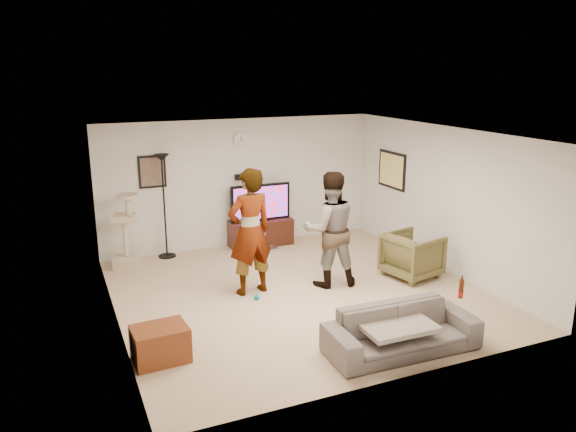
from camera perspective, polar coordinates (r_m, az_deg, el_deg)
name	(u,v)px	position (r m, az deg, el deg)	size (l,w,h in m)	color
floor	(298,293)	(8.89, 1.06, -7.89)	(5.50, 5.50, 0.02)	tan
ceiling	(299,133)	(8.24, 1.14, 8.46)	(5.50, 5.50, 0.02)	white
wall_back	(241,183)	(10.97, -4.87, 3.40)	(5.50, 0.04, 2.50)	silver
wall_front	(403,277)	(6.21, 11.73, -6.10)	(5.50, 0.04, 2.50)	silver
wall_left	(111,238)	(7.80, -17.65, -2.11)	(0.04, 5.50, 2.50)	silver
wall_right	(445,200)	(9.91, 15.73, 1.62)	(0.04, 5.50, 2.50)	silver
wall_clock	(240,140)	(10.81, -4.92, 7.79)	(0.26, 0.26, 0.04)	silver
wall_speaker	(241,177)	(10.89, -4.79, 4.01)	(0.25, 0.10, 0.10)	black
picture_back	(152,172)	(10.49, -13.74, 4.42)	(0.42, 0.03, 0.52)	brown
picture_right	(392,170)	(11.10, 10.58, 4.65)	(0.03, 0.78, 0.62)	#FFD475
tv_stand	(261,233)	(11.09, -2.81, -1.70)	(1.26, 0.45, 0.52)	black
console_box	(267,249)	(10.80, -2.18, -3.42)	(0.40, 0.30, 0.07)	silver
tv	(260,202)	(10.93, -2.85, 1.42)	(1.21, 0.08, 0.72)	black
tv_screen	(261,203)	(10.89, -2.76, 1.37)	(1.12, 0.01, 0.63)	#233BEC
floor_lamp	(164,207)	(10.47, -12.55, 0.93)	(0.32, 0.32, 1.94)	black
cat_tree	(125,231)	(10.18, -16.35, -1.47)	(0.43, 0.43, 1.34)	#C0B094
person_left	(250,232)	(8.58, -3.91, -1.63)	(0.73, 0.48, 2.00)	#A3A1AB
person_right	(330,229)	(8.93, 4.29, -1.36)	(0.91, 0.71, 1.88)	#355876
sofa	(402,330)	(7.21, 11.57, -11.38)	(1.93, 0.75, 0.56)	#5F5550
throw_blanket	(395,324)	(7.12, 10.91, -10.84)	(0.90, 0.70, 0.06)	#A69987
beer_bottle	(461,289)	(7.56, 17.31, -7.13)	(0.06, 0.06, 0.25)	#4B1B06
armchair	(412,255)	(9.64, 12.60, -3.94)	(0.81, 0.83, 0.76)	brown
side_table	(160,344)	(7.07, -12.95, -12.63)	(0.65, 0.49, 0.43)	#602C14
toy_ball	(257,297)	(8.62, -3.21, -8.29)	(0.08, 0.08, 0.08)	#007C9B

